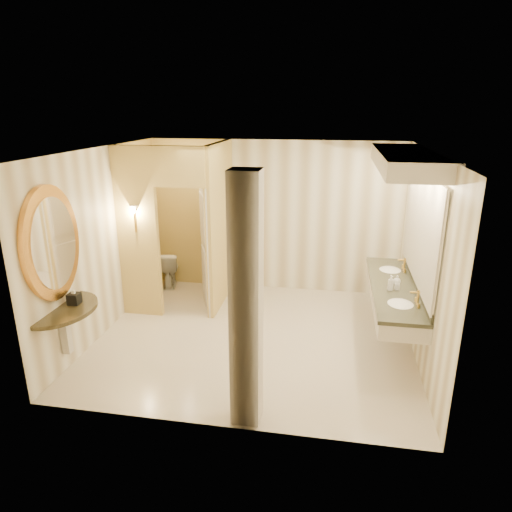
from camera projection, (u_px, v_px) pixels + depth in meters
The scene contains 16 objects.
floor at pixel (254, 337), 6.72m from camera, with size 4.50×4.50×0.00m, color beige.
ceiling at pixel (254, 150), 5.88m from camera, with size 4.50×4.50×0.00m, color white.
wall_back at pixel (274, 217), 8.17m from camera, with size 4.50×0.02×2.70m, color white.
wall_front at pixel (218, 311), 4.43m from camera, with size 4.50×0.02×2.70m, color white.
wall_left at pixel (103, 242), 6.67m from camera, with size 0.02×4.00×2.70m, color white.
wall_right at pixel (424, 259), 5.93m from camera, with size 0.02×4.00×2.70m, color white.
toilet_closet at pixel (197, 227), 7.38m from camera, with size 1.50×1.55×2.70m.
wall_sconce at pixel (134, 211), 6.90m from camera, with size 0.14×0.14×0.42m.
vanity at pixel (402, 233), 6.10m from camera, with size 0.75×2.55×2.09m.
console_shelf at pixel (55, 272), 5.49m from camera, with size 1.08×1.08×1.99m.
pillar at pixel (246, 304), 4.58m from camera, with size 0.31×0.31×2.70m, color beige.
tissue_box at pixel (74, 299), 5.72m from camera, with size 0.14×0.14×0.14m, color black.
toilet at pixel (169, 268), 8.58m from camera, with size 0.38×0.66×0.67m, color white.
soap_bottle_a at pixel (397, 285), 6.16m from camera, with size 0.06×0.06×0.13m, color beige.
soap_bottle_b at pixel (397, 280), 6.34m from camera, with size 0.11×0.11×0.13m, color silver.
soap_bottle_c at pixel (391, 283), 6.12m from camera, with size 0.08×0.08×0.22m, color #C6B28C.
Camera 1 is at (1.07, -5.91, 3.25)m, focal length 32.00 mm.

